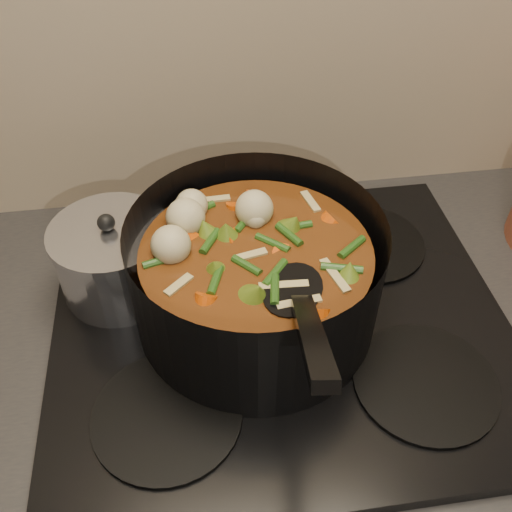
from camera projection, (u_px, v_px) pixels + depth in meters
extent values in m
cube|color=brown|center=(273.00, 481.00, 1.13)|extent=(2.60, 0.60, 0.86)
cube|color=black|center=(280.00, 339.00, 0.82)|extent=(2.64, 0.64, 0.05)
cube|color=black|center=(280.00, 323.00, 0.79)|extent=(0.62, 0.54, 0.02)
cylinder|color=black|center=(167.00, 415.00, 0.68)|extent=(0.18, 0.18, 0.01)
cylinder|color=black|center=(425.00, 382.00, 0.71)|extent=(0.18, 0.18, 0.01)
cylinder|color=black|center=(162.00, 263.00, 0.86)|extent=(0.18, 0.18, 0.01)
cylinder|color=black|center=(367.00, 243.00, 0.89)|extent=(0.18, 0.18, 0.01)
cylinder|color=black|center=(256.00, 274.00, 0.74)|extent=(0.41, 0.41, 0.16)
cylinder|color=black|center=(256.00, 312.00, 0.79)|extent=(0.32, 0.32, 0.01)
cylinder|color=#622F10|center=(256.00, 281.00, 0.75)|extent=(0.29, 0.29, 0.11)
cylinder|color=#DB580A|center=(290.00, 249.00, 0.71)|extent=(0.03, 0.03, 0.03)
cylinder|color=#DB580A|center=(280.00, 217.00, 0.76)|extent=(0.04, 0.04, 0.03)
cylinder|color=#DB580A|center=(212.00, 206.00, 0.78)|extent=(0.05, 0.04, 0.03)
cylinder|color=#DB580A|center=(208.00, 253.00, 0.71)|extent=(0.04, 0.04, 0.03)
cylinder|color=#DB580A|center=(212.00, 300.00, 0.65)|extent=(0.04, 0.04, 0.03)
cylinder|color=#DB580A|center=(271.00, 275.00, 0.68)|extent=(0.05, 0.05, 0.03)
cylinder|color=#DB580A|center=(318.00, 259.00, 0.70)|extent=(0.04, 0.04, 0.03)
cylinder|color=#DB580A|center=(310.00, 211.00, 0.77)|extent=(0.04, 0.03, 0.03)
cylinder|color=#DB580A|center=(244.00, 223.00, 0.75)|extent=(0.04, 0.05, 0.03)
cylinder|color=#DB580A|center=(186.00, 238.00, 0.73)|extent=(0.04, 0.04, 0.03)
sphere|color=beige|center=(310.00, 239.00, 0.71)|extent=(0.04, 0.04, 0.04)
sphere|color=beige|center=(231.00, 214.00, 0.74)|extent=(0.04, 0.04, 0.04)
sphere|color=beige|center=(219.00, 275.00, 0.66)|extent=(0.04, 0.04, 0.04)
sphere|color=beige|center=(309.00, 256.00, 0.68)|extent=(0.04, 0.04, 0.04)
cone|color=olive|center=(230.00, 300.00, 0.64)|extent=(0.04, 0.04, 0.04)
cone|color=olive|center=(325.00, 272.00, 0.67)|extent=(0.04, 0.04, 0.04)
cone|color=olive|center=(297.00, 209.00, 0.76)|extent=(0.04, 0.04, 0.04)
cone|color=olive|center=(206.00, 214.00, 0.75)|extent=(0.04, 0.04, 0.04)
cone|color=olive|center=(193.00, 280.00, 0.66)|extent=(0.04, 0.04, 0.04)
cone|color=olive|center=(294.00, 296.00, 0.64)|extent=(0.04, 0.04, 0.04)
cylinder|color=#295117|center=(277.00, 227.00, 0.74)|extent=(0.01, 0.04, 0.01)
cylinder|color=#295117|center=(234.00, 196.00, 0.78)|extent=(0.04, 0.04, 0.01)
cylinder|color=#295117|center=(193.00, 229.00, 0.73)|extent=(0.04, 0.02, 0.01)
cylinder|color=#295117|center=(203.00, 265.00, 0.69)|extent=(0.03, 0.04, 0.01)
cylinder|color=#295117|center=(244.00, 276.00, 0.67)|extent=(0.03, 0.04, 0.01)
cylinder|color=#295117|center=(308.00, 306.00, 0.64)|extent=(0.04, 0.02, 0.01)
cylinder|color=#295117|center=(329.00, 257.00, 0.69)|extent=(0.04, 0.04, 0.01)
cylinder|color=#295117|center=(298.00, 226.00, 0.74)|extent=(0.01, 0.04, 0.01)
cylinder|color=#295117|center=(257.00, 223.00, 0.74)|extent=(0.04, 0.03, 0.01)
cylinder|color=#295117|center=(195.00, 210.00, 0.76)|extent=(0.04, 0.02, 0.01)
cylinder|color=#295117|center=(183.00, 254.00, 0.70)|extent=(0.03, 0.04, 0.01)
cylinder|color=#295117|center=(222.00, 282.00, 0.66)|extent=(0.03, 0.04, 0.01)
cylinder|color=#295117|center=(266.00, 277.00, 0.67)|extent=(0.04, 0.02, 0.01)
cube|color=tan|center=(200.00, 230.00, 0.73)|extent=(0.05, 0.01, 0.00)
cube|color=tan|center=(208.00, 283.00, 0.66)|extent=(0.02, 0.05, 0.00)
cube|color=tan|center=(289.00, 291.00, 0.66)|extent=(0.05, 0.03, 0.00)
cube|color=tan|center=(318.00, 241.00, 0.72)|extent=(0.04, 0.04, 0.00)
cube|color=tan|center=(262.00, 209.00, 0.76)|extent=(0.03, 0.05, 0.00)
cube|color=tan|center=(199.00, 232.00, 0.73)|extent=(0.05, 0.02, 0.00)
cube|color=tan|center=(211.00, 285.00, 0.66)|extent=(0.01, 0.05, 0.00)
ellipsoid|color=black|center=(292.00, 291.00, 0.66)|extent=(0.10, 0.11, 0.01)
cube|color=black|center=(312.00, 336.00, 0.54)|extent=(0.05, 0.19, 0.12)
cylinder|color=silver|center=(116.00, 262.00, 0.80)|extent=(0.16, 0.16, 0.10)
cylinder|color=silver|center=(108.00, 233.00, 0.76)|extent=(0.16, 0.16, 0.01)
sphere|color=black|center=(106.00, 223.00, 0.75)|extent=(0.02, 0.02, 0.02)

